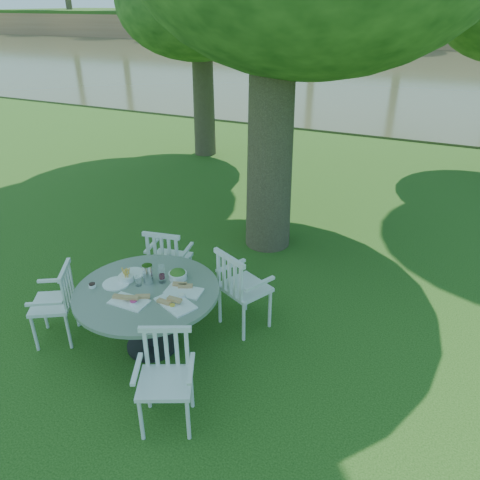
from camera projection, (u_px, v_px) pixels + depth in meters
name	position (u px, v px, depth m)	size (l,w,h in m)	color
ground	(233.00, 306.00, 5.89)	(140.00, 140.00, 0.00)	#14390B
table	(148.00, 300.00, 4.94)	(1.52, 1.52, 0.75)	black
chair_ne	(238.00, 285.00, 5.25)	(0.66, 0.65, 1.00)	silver
chair_nw	(167.00, 258.00, 5.86)	(0.55, 0.53, 0.95)	silver
chair_sw	(60.00, 298.00, 5.12)	(0.60, 0.61, 0.90)	silver
chair_se	(166.00, 370.00, 4.12)	(0.60, 0.59, 0.92)	silver
tableware	(152.00, 283.00, 4.92)	(1.24, 0.81, 0.22)	white
river	(420.00, 74.00, 24.50)	(100.00, 28.00, 0.12)	#3A3E24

